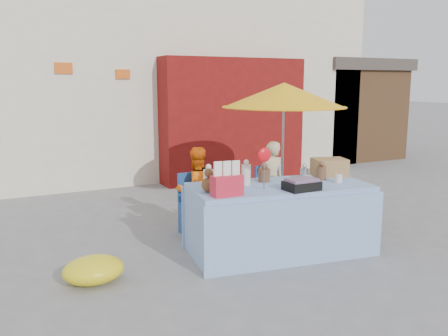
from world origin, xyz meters
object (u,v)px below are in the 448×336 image
chair_right (276,206)px  umbrella (284,96)px  box_stack (328,201)px  vendor_orange (196,190)px  chair_left (200,216)px  vendor_beige (271,181)px  market_table (279,218)px

chair_right → umbrella: umbrella is taller
umbrella → box_stack: size_ratio=1.92×
vendor_orange → chair_right: bearing=171.9°
chair_left → vendor_beige: size_ratio=0.69×
market_table → vendor_beige: bearing=70.1°
market_table → vendor_beige: size_ratio=1.94×
market_table → vendor_orange: market_table is taller
market_table → vendor_orange: bearing=124.1°
vendor_orange → market_table: bearing=113.2°
market_table → vendor_orange: (-0.58, 1.23, 0.17)m
chair_left → vendor_beige: vendor_beige is taller
chair_left → vendor_orange: bearing=87.8°
chair_right → vendor_orange: 1.30m
market_table → vendor_orange: size_ratio=1.95×
market_table → chair_left: bearing=126.7°
vendor_beige → box_stack: bearing=101.9°
chair_left → vendor_orange: size_ratio=0.70×
chair_right → market_table: bearing=-123.6°
market_table → box_stack: (0.93, 0.19, 0.06)m
vendor_beige → vendor_orange: bearing=-2.0°
market_table → box_stack: size_ratio=2.17×
market_table → box_stack: 0.95m
market_table → chair_left: market_table is taller
chair_right → umbrella: 1.69m
market_table → box_stack: market_table is taller
vendor_beige → box_stack: vendor_beige is taller
umbrella → vendor_orange: bearing=-174.5°
chair_right → umbrella: (0.30, 0.28, 1.64)m
chair_right → vendor_orange: size_ratio=0.70×
chair_left → box_stack: size_ratio=0.78×
market_table → vendor_beige: market_table is taller
vendor_beige → chair_right: bearing=87.8°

